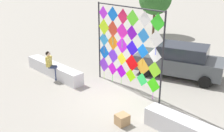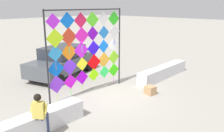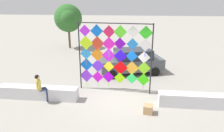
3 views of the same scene
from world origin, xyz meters
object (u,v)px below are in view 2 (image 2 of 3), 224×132
at_px(cardboard_box_large, 150,90).
at_px(seated_vendor, 40,111).
at_px(kite_display_rack, 87,47).
at_px(parked_car, 62,61).

bearing_deg(cardboard_box_large, seated_vendor, 174.54).
distance_m(kite_display_rack, seated_vendor, 4.14).
relative_size(seated_vendor, parked_car, 0.31).
bearing_deg(kite_display_rack, cardboard_box_large, -50.91).
relative_size(kite_display_rack, parked_car, 0.85).
bearing_deg(parked_car, kite_display_rack, -105.69).
bearing_deg(cardboard_box_large, parked_car, 99.53).
height_order(parked_car, cardboard_box_large, parked_car).
height_order(seated_vendor, parked_car, parked_car).
height_order(kite_display_rack, cardboard_box_large, kite_display_rack).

